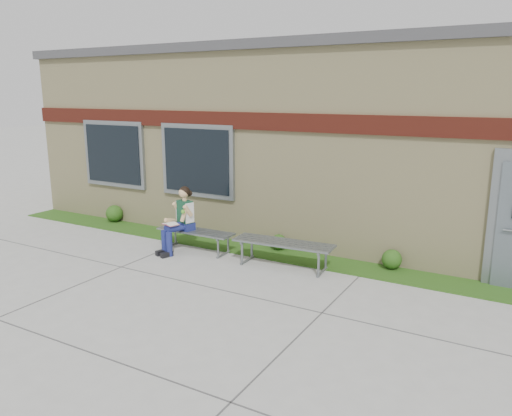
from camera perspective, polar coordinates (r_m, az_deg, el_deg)
The scene contains 9 objects.
ground at distance 7.55m, azimuth -1.13°, elevation -11.72°, with size 80.00×80.00×0.00m, color #9E9E99.
grass_strip at distance 9.71m, azimuth 6.77°, elevation -5.99°, with size 16.00×0.80×0.02m, color #264B14.
school_building at distance 12.43m, azimuth 13.20°, elevation 7.82°, with size 16.20×6.22×4.20m.
bench_left at distance 10.25m, azimuth -6.91°, elevation -3.09°, with size 1.66×0.49×0.43m.
bench_right at distance 9.23m, azimuth 3.16°, elevation -4.54°, with size 1.91×0.65×0.49m.
girl at distance 10.15m, azimuth -8.73°, elevation -1.23°, with size 0.55×0.87×1.33m.
shrub_west at distance 12.90m, azimuth -15.88°, elevation -0.60°, with size 0.41×0.41×0.41m, color #264B14.
shrub_mid at distance 10.24m, azimuth 2.61°, elevation -3.90°, with size 0.32×0.32×0.32m, color #264B14.
shrub_east at distance 9.47m, azimuth 15.26°, elevation -5.67°, with size 0.36×0.36×0.36m, color #264B14.
Camera 1 is at (3.51, -5.89, 3.17)m, focal length 35.00 mm.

